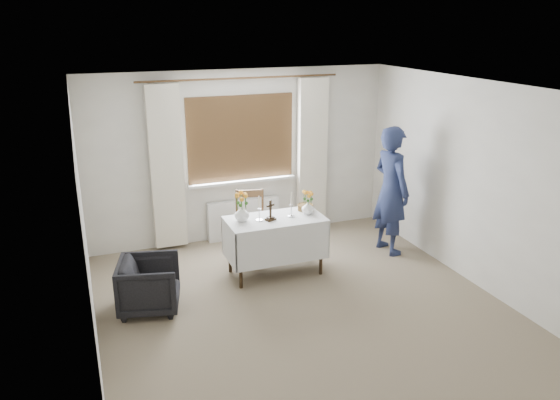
{
  "coord_description": "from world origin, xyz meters",
  "views": [
    {
      "loc": [
        -2.23,
        -4.97,
        3.17
      ],
      "look_at": [
        0.01,
        0.9,
        1.07
      ],
      "focal_mm": 35.0,
      "sensor_mm": 36.0,
      "label": 1
    }
  ],
  "objects_px": {
    "wooden_chair": "(251,225)",
    "wooden_cross": "(270,210)",
    "person": "(391,190)",
    "flower_vase_right": "(308,208)",
    "flower_vase_left": "(242,213)",
    "altar_table": "(275,246)",
    "armchair": "(149,285)"
  },
  "relations": [
    {
      "from": "altar_table",
      "to": "wooden_chair",
      "type": "relative_size",
      "value": 1.35
    },
    {
      "from": "flower_vase_right",
      "to": "wooden_chair",
      "type": "bearing_deg",
      "value": 132.07
    },
    {
      "from": "wooden_cross",
      "to": "wooden_chair",
      "type": "bearing_deg",
      "value": 73.38
    },
    {
      "from": "wooden_chair",
      "to": "wooden_cross",
      "type": "height_order",
      "value": "wooden_cross"
    },
    {
      "from": "armchair",
      "to": "flower_vase_left",
      "type": "distance_m",
      "value": 1.42
    },
    {
      "from": "wooden_chair",
      "to": "person",
      "type": "relative_size",
      "value": 0.51
    },
    {
      "from": "person",
      "to": "wooden_cross",
      "type": "bearing_deg",
      "value": 88.8
    },
    {
      "from": "person",
      "to": "flower_vase_right",
      "type": "xyz_separation_m",
      "value": [
        -1.3,
        -0.11,
        -0.06
      ]
    },
    {
      "from": "wooden_cross",
      "to": "flower_vase_right",
      "type": "xyz_separation_m",
      "value": [
        0.53,
        0.05,
        -0.05
      ]
    },
    {
      "from": "flower_vase_left",
      "to": "wooden_chair",
      "type": "bearing_deg",
      "value": 62.77
    },
    {
      "from": "altar_table",
      "to": "armchair",
      "type": "relative_size",
      "value": 1.85
    },
    {
      "from": "wooden_chair",
      "to": "armchair",
      "type": "height_order",
      "value": "wooden_chair"
    },
    {
      "from": "altar_table",
      "to": "flower_vase_right",
      "type": "height_order",
      "value": "flower_vase_right"
    },
    {
      "from": "person",
      "to": "wooden_cross",
      "type": "distance_m",
      "value": 1.84
    },
    {
      "from": "armchair",
      "to": "person",
      "type": "xyz_separation_m",
      "value": [
        3.41,
        0.48,
        0.6
      ]
    },
    {
      "from": "armchair",
      "to": "flower_vase_left",
      "type": "height_order",
      "value": "flower_vase_left"
    },
    {
      "from": "wooden_chair",
      "to": "flower_vase_left",
      "type": "height_order",
      "value": "flower_vase_left"
    },
    {
      "from": "altar_table",
      "to": "wooden_cross",
      "type": "distance_m",
      "value": 0.52
    },
    {
      "from": "wooden_chair",
      "to": "person",
      "type": "height_order",
      "value": "person"
    },
    {
      "from": "person",
      "to": "flower_vase_right",
      "type": "height_order",
      "value": "person"
    },
    {
      "from": "flower_vase_left",
      "to": "wooden_cross",
      "type": "bearing_deg",
      "value": -17.91
    },
    {
      "from": "altar_table",
      "to": "wooden_chair",
      "type": "xyz_separation_m",
      "value": [
        -0.12,
        0.65,
        0.08
      ]
    },
    {
      "from": "flower_vase_right",
      "to": "person",
      "type": "bearing_deg",
      "value": 4.66
    },
    {
      "from": "altar_table",
      "to": "flower_vase_right",
      "type": "relative_size",
      "value": 7.39
    },
    {
      "from": "wooden_chair",
      "to": "wooden_cross",
      "type": "xyz_separation_m",
      "value": [
        0.04,
        -0.69,
        0.44
      ]
    },
    {
      "from": "armchair",
      "to": "flower_vase_right",
      "type": "bearing_deg",
      "value": -66.35
    },
    {
      "from": "person",
      "to": "flower_vase_right",
      "type": "distance_m",
      "value": 1.31
    },
    {
      "from": "person",
      "to": "wooden_chair",
      "type": "bearing_deg",
      "value": 68.14
    },
    {
      "from": "wooden_chair",
      "to": "person",
      "type": "distance_m",
      "value": 2.0
    },
    {
      "from": "wooden_cross",
      "to": "flower_vase_left",
      "type": "xyz_separation_m",
      "value": [
        -0.34,
        0.11,
        -0.03
      ]
    },
    {
      "from": "wooden_chair",
      "to": "armchair",
      "type": "relative_size",
      "value": 1.37
    },
    {
      "from": "wooden_cross",
      "to": "flower_vase_right",
      "type": "height_order",
      "value": "wooden_cross"
    }
  ]
}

